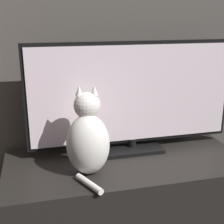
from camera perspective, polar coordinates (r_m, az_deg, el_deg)
The scene contains 3 objects.
tv_stand at distance 1.71m, azimuth 2.38°, elevation -15.66°, with size 1.20×0.54×0.46m.
tv at distance 1.62m, azimuth 3.82°, elevation 2.76°, with size 1.10×0.19×0.58m.
cat at distance 1.42m, azimuth -4.43°, elevation -4.93°, with size 0.22×0.31×0.41m.
Camera 1 is at (-0.41, -0.47, 1.17)m, focal length 50.00 mm.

